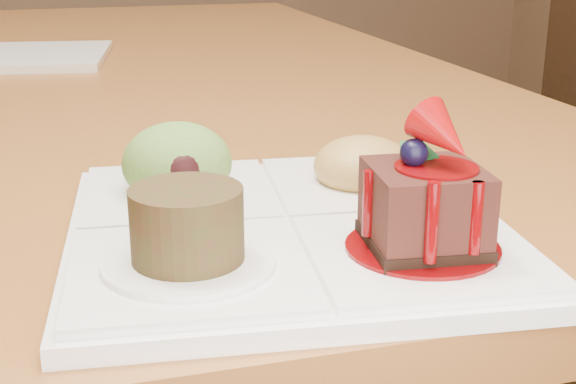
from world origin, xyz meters
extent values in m
cube|color=#975427|center=(0.00, 0.00, 0.73)|extent=(1.00, 1.80, 0.04)
cylinder|color=#975427|center=(0.44, 0.84, 0.35)|extent=(0.06, 0.06, 0.71)
cube|color=black|center=(0.81, 0.09, 0.43)|extent=(0.44, 0.44, 0.04)
cylinder|color=black|center=(0.66, -0.10, 0.20)|extent=(0.03, 0.03, 0.41)
cylinder|color=black|center=(0.96, 0.28, 0.20)|extent=(0.03, 0.03, 0.41)
cylinder|color=black|center=(0.62, 0.24, 0.20)|extent=(0.03, 0.03, 0.41)
cube|color=white|center=(0.06, -0.75, 0.76)|extent=(0.32, 0.32, 0.01)
cube|color=white|center=(0.13, -0.83, 0.77)|extent=(0.15, 0.15, 0.01)
cube|color=white|center=(-0.01, -0.81, 0.77)|extent=(0.15, 0.15, 0.01)
cube|color=white|center=(0.00, -0.67, 0.77)|extent=(0.15, 0.15, 0.01)
cube|color=white|center=(0.14, -0.69, 0.77)|extent=(0.15, 0.15, 0.01)
cylinder|color=#5C0305|center=(0.13, -0.83, 0.77)|extent=(0.09, 0.09, 0.00)
cube|color=black|center=(0.13, -0.83, 0.77)|extent=(0.07, 0.07, 0.01)
cube|color=#37150F|center=(0.13, -0.83, 0.80)|extent=(0.07, 0.07, 0.04)
cylinder|color=#5C0305|center=(0.13, -0.83, 0.82)|extent=(0.05, 0.05, 0.00)
sphere|color=black|center=(0.12, -0.82, 0.83)|extent=(0.02, 0.02, 0.02)
cone|color=maroon|center=(0.13, -0.83, 0.84)|extent=(0.04, 0.05, 0.04)
cube|color=#11451D|center=(0.13, -0.81, 0.83)|extent=(0.01, 0.02, 0.01)
cube|color=#11451D|center=(0.12, -0.81, 0.83)|extent=(0.02, 0.02, 0.01)
cylinder|color=#5C0305|center=(0.11, -0.86, 0.80)|extent=(0.01, 0.01, 0.05)
cylinder|color=#5C0305|center=(0.14, -0.86, 0.80)|extent=(0.01, 0.01, 0.04)
cylinder|color=#5C0305|center=(0.09, -0.82, 0.80)|extent=(0.01, 0.01, 0.04)
cylinder|color=white|center=(-0.01, -0.81, 0.77)|extent=(0.10, 0.10, 0.00)
cylinder|color=#3F1D12|center=(-0.01, -0.81, 0.79)|extent=(0.06, 0.06, 0.04)
cylinder|color=#4F3410|center=(-0.01, -0.81, 0.81)|extent=(0.05, 0.05, 0.00)
ellipsoid|color=#62933B|center=(0.00, -0.67, 0.79)|extent=(0.08, 0.08, 0.06)
ellipsoid|color=black|center=(0.00, -0.70, 0.79)|extent=(0.04, 0.03, 0.04)
ellipsoid|color=#B98943|center=(0.14, -0.69, 0.78)|extent=(0.08, 0.08, 0.05)
cube|color=#D3620F|center=(0.16, -0.68, 0.78)|extent=(0.02, 0.02, 0.02)
cube|color=#4D771A|center=(0.14, -0.68, 0.79)|extent=(0.02, 0.02, 0.02)
cube|color=#D3620F|center=(0.12, -0.69, 0.78)|extent=(0.02, 0.02, 0.02)
cube|color=#4D771A|center=(0.14, -0.70, 0.78)|extent=(0.02, 0.02, 0.02)
cube|color=white|center=(-0.13, 0.08, 0.76)|extent=(0.28, 0.28, 0.01)
camera|label=1|loc=(-0.07, -1.23, 0.95)|focal=50.00mm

